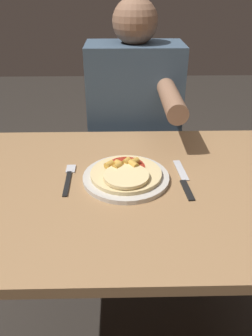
% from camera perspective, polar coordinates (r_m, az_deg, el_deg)
% --- Properties ---
extents(ground_plane, '(8.00, 8.00, 0.00)m').
position_cam_1_polar(ground_plane, '(1.50, 1.00, -27.09)').
color(ground_plane, '#2D2823').
extents(dining_table, '(1.09, 0.74, 0.74)m').
position_cam_1_polar(dining_table, '(1.03, 1.30, -8.50)').
color(dining_table, '#9E754C').
rests_on(dining_table, ground_plane).
extents(plate, '(0.26, 0.26, 0.01)m').
position_cam_1_polar(plate, '(0.97, -0.00, -1.67)').
color(plate, beige).
rests_on(plate, dining_table).
extents(pizza, '(0.21, 0.21, 0.04)m').
position_cam_1_polar(pizza, '(0.96, -0.03, -0.88)').
color(pizza, '#E0C689').
rests_on(pizza, plate).
extents(fork, '(0.03, 0.18, 0.00)m').
position_cam_1_polar(fork, '(1.00, -9.94, -1.67)').
color(fork, black).
rests_on(fork, dining_table).
extents(knife, '(0.03, 0.22, 0.00)m').
position_cam_1_polar(knife, '(0.99, 10.02, -1.98)').
color(knife, black).
rests_on(knife, dining_table).
extents(person_diner, '(0.39, 0.52, 1.20)m').
position_cam_1_polar(person_diner, '(1.47, 1.47, 7.86)').
color(person_diner, '#2D2D38').
rests_on(person_diner, ground_plane).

